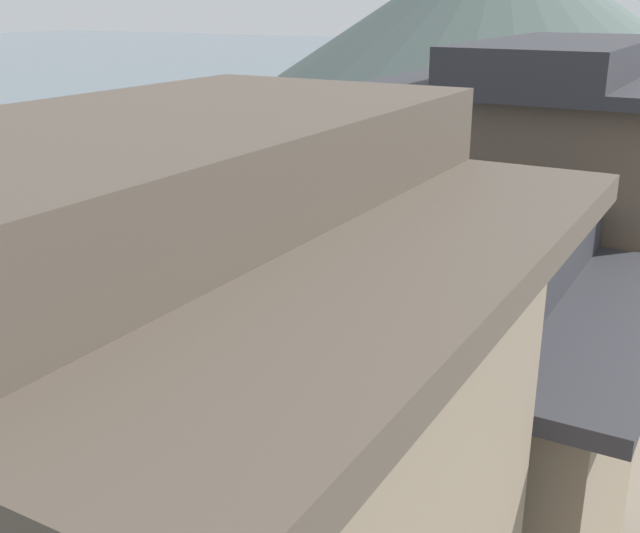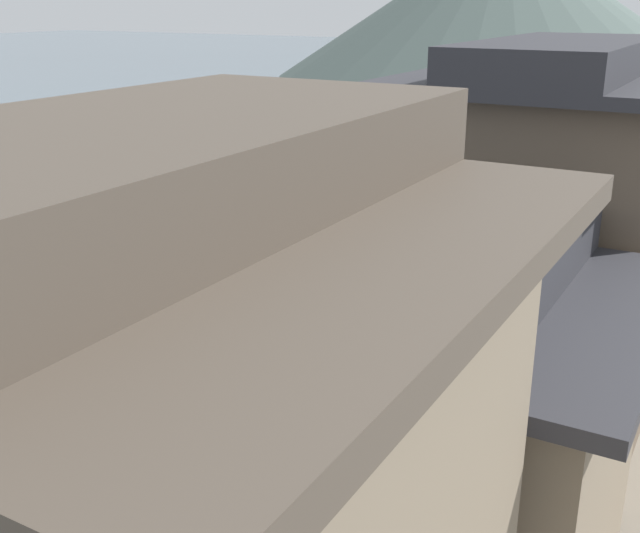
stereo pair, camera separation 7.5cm
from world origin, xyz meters
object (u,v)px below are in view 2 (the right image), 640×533
object	(u,v)px
mooring_post_dock_far	(499,267)
boat_moored_second	(434,281)
boat_midriver_drifting	(277,404)
boat_moored_nearest	(312,310)
house_waterfront_far	(627,183)
boat_midriver_upstream	(585,169)
boat_moored_far	(387,227)
house_waterfront_tall	(544,242)
house_waterfront_narrow	(597,224)
boat_moored_third	(544,212)
mooring_post_dock_mid	(341,414)
house_waterfront_second	(436,427)

from	to	relation	value
mooring_post_dock_far	boat_moored_second	bearing A→B (deg)	167.09
boat_moored_second	boat_midriver_drifting	world-z (taller)	boat_midriver_drifting
boat_moored_nearest	house_waterfront_far	world-z (taller)	house_waterfront_far
boat_midriver_drifting	boat_midriver_upstream	xyz separation A→B (m)	(0.52, 35.68, -0.17)
boat_moored_nearest	boat_moored_far	xyz separation A→B (m)	(-2.35, 11.07, -0.16)
boat_moored_far	house_waterfront_tall	size ratio (longest dim) A/B	0.38
house_waterfront_narrow	house_waterfront_far	size ratio (longest dim) A/B	1.03
boat_moored_second	boat_moored_third	world-z (taller)	boat_moored_third
boat_moored_far	mooring_post_dock_mid	xyz separation A→B (m)	(7.46, -18.45, 1.26)
boat_moored_nearest	boat_midriver_drifting	bearing A→B (deg)	-67.78
boat_midriver_upstream	mooring_post_dock_far	distance (m)	25.17
boat_moored_far	mooring_post_dock_mid	bearing A→B (deg)	-67.97
house_waterfront_second	house_waterfront_tall	distance (m)	6.87
boat_midriver_upstream	house_waterfront_tall	distance (m)	34.57
house_waterfront_second	mooring_post_dock_mid	world-z (taller)	house_waterfront_second
boat_midriver_drifting	house_waterfront_narrow	distance (m)	11.34
boat_moored_far	house_waterfront_tall	world-z (taller)	house_waterfront_tall
house_waterfront_second	house_waterfront_narrow	xyz separation A→B (m)	(-0.14, 13.65, 0.00)
boat_midriver_upstream	house_waterfront_second	size ratio (longest dim) A/B	0.72
house_waterfront_second	mooring_post_dock_mid	distance (m)	5.59
boat_moored_nearest	boat_midriver_drifting	distance (m)	6.54
boat_midriver_drifting	boat_midriver_upstream	bearing A→B (deg)	89.16
boat_midriver_upstream	boat_moored_far	bearing A→B (deg)	-106.07
house_waterfront_tall	mooring_post_dock_far	world-z (taller)	house_waterfront_tall
boat_moored_third	house_waterfront_far	size ratio (longest dim) A/B	0.85
house_waterfront_second	house_waterfront_narrow	distance (m)	13.65
boat_midriver_drifting	mooring_post_dock_mid	distance (m)	3.15
boat_moored_third	boat_midriver_drifting	world-z (taller)	boat_midriver_drifting
house_waterfront_far	boat_midriver_drifting	bearing A→B (deg)	-111.28
boat_moored_nearest	house_waterfront_second	xyz separation A→B (m)	(8.69, -10.84, 3.62)
boat_moored_second	house_waterfront_tall	size ratio (longest dim) A/B	0.56
boat_midriver_drifting	house_waterfront_tall	size ratio (longest dim) A/B	0.50
house_waterfront_tall	mooring_post_dock_far	distance (m)	10.10
boat_moored_second	mooring_post_dock_mid	size ratio (longest dim) A/B	5.08
house_waterfront_far	mooring_post_dock_mid	distance (m)	17.02
boat_moored_second	house_waterfront_tall	distance (m)	12.24
boat_moored_third	mooring_post_dock_mid	world-z (taller)	mooring_post_dock_mid
boat_moored_third	house_waterfront_second	distance (m)	29.01
boat_moored_third	boat_midriver_drifting	size ratio (longest dim) A/B	1.20
boat_moored_far	house_waterfront_second	bearing A→B (deg)	-63.26
boat_midriver_upstream	house_waterfront_tall	bearing A→B (deg)	-80.62
mooring_post_dock_mid	boat_midriver_upstream	bearing A→B (deg)	93.27
boat_midriver_upstream	boat_midriver_drifting	bearing A→B (deg)	-90.84
boat_moored_second	boat_midriver_upstream	xyz separation A→B (m)	(0.57, 24.44, -0.02)
house_waterfront_far	house_waterfront_second	bearing A→B (deg)	-89.14
boat_midriver_drifting	boat_midriver_upstream	world-z (taller)	boat_midriver_drifting
boat_moored_third	mooring_post_dock_far	size ratio (longest dim) A/B	5.82
boat_moored_third	house_waterfront_narrow	xyz separation A→B (m)	(5.05, -14.65, 3.72)
boat_moored_nearest	boat_midriver_upstream	world-z (taller)	boat_moored_nearest
house_waterfront_narrow	mooring_post_dock_mid	xyz separation A→B (m)	(-3.44, -10.18, -2.52)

